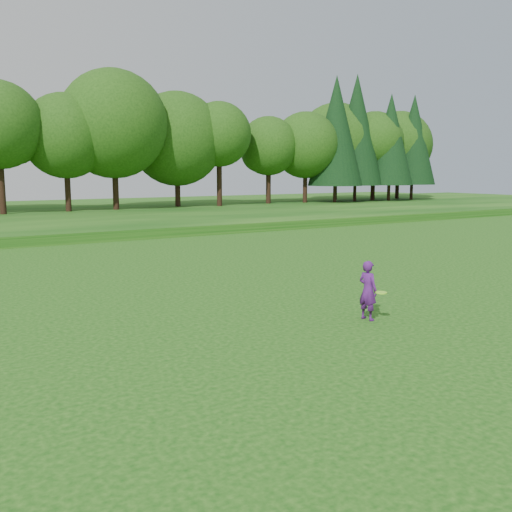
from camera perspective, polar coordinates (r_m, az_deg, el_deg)
ground at (r=16.29m, az=6.45°, el=-5.56°), size 140.00×140.00×0.00m
berm at (r=47.51m, az=-20.09°, el=3.56°), size 130.00×30.00×0.60m
walking_path at (r=34.03m, az=-15.04°, el=1.57°), size 130.00×1.60×0.04m
treeline at (r=51.46m, az=-21.51°, el=12.53°), size 104.00×7.00×15.00m
woman at (r=15.45m, az=11.13°, el=-3.40°), size 0.46×0.87×1.60m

